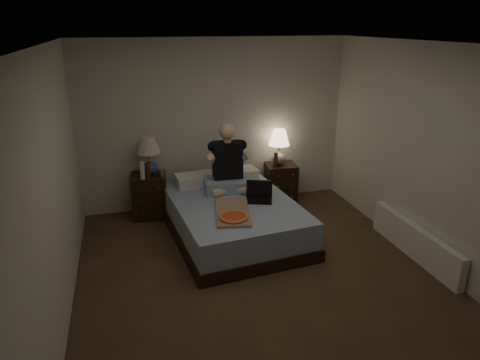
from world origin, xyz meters
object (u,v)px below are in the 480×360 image
object	(u,v)px
beer_bottle_left	(148,171)
radiator	(415,242)
lamp_right	(279,147)
pizza_box	(234,218)
nightstand_right	(280,182)
water_bottle	(142,170)
nightstand_left	(150,195)
laptop	(259,193)
beer_bottle_right	(276,160)
bed	(234,219)
person	(228,158)
soda_can	(162,173)
lamp_left	(149,156)

from	to	relation	value
beer_bottle_left	radiator	size ratio (longest dim) A/B	0.14
lamp_right	pizza_box	xyz separation A→B (m)	(-1.13, -1.54, -0.34)
nightstand_right	water_bottle	xyz separation A→B (m)	(-2.12, -0.19, 0.46)
nightstand_left	laptop	size ratio (longest dim) A/B	1.88
beer_bottle_right	lamp_right	bearing A→B (deg)	49.36
nightstand_right	beer_bottle_right	distance (m)	0.44
beer_bottle_left	radiator	xyz separation A→B (m)	(2.99, -1.89, -0.55)
bed	water_bottle	world-z (taller)	water_bottle
nightstand_left	person	size ratio (longest dim) A/B	0.69
nightstand_right	laptop	xyz separation A→B (m)	(-0.71, -1.06, 0.32)
water_bottle	laptop	bearing A→B (deg)	-31.47
lamp_right	water_bottle	bearing A→B (deg)	-174.69
bed	lamp_right	size ratio (longest dim) A/B	3.55
pizza_box	beer_bottle_right	bearing A→B (deg)	65.53
bed	nightstand_left	distance (m)	1.39
radiator	soda_can	bearing A→B (deg)	145.71
nightstand_right	soda_can	world-z (taller)	soda_can
bed	radiator	xyz separation A→B (m)	(1.97, -1.10, -0.05)
beer_bottle_right	pizza_box	xyz separation A→B (m)	(-1.05, -1.45, -0.18)
beer_bottle_right	lamp_left	bearing A→B (deg)	178.43
lamp_right	pizza_box	distance (m)	1.94
soda_can	person	distance (m)	0.99
beer_bottle_right	pizza_box	bearing A→B (deg)	-125.83
nightstand_left	soda_can	distance (m)	0.43
bed	nightstand_right	world-z (taller)	nightstand_right
nightstand_right	nightstand_left	bearing A→B (deg)	-173.64
bed	beer_bottle_right	distance (m)	1.36
person	laptop	world-z (taller)	person
nightstand_right	soda_can	size ratio (longest dim) A/B	6.01
person	pizza_box	world-z (taller)	person
laptop	pizza_box	bearing A→B (deg)	-114.15
lamp_left	lamp_right	bearing A→B (deg)	1.16
nightstand_right	beer_bottle_left	distance (m)	2.10
lamp_left	bed	bearing A→B (deg)	-43.91
soda_can	bed	bearing A→B (deg)	-44.20
pizza_box	nightstand_left	bearing A→B (deg)	131.51
radiator	nightstand_left	bearing A→B (deg)	145.62
soda_can	radiator	bearing A→B (deg)	-34.29
bed	laptop	bearing A→B (deg)	-18.11
bed	soda_can	size ratio (longest dim) A/B	19.90
laptop	pizza_box	distance (m)	0.68
nightstand_left	laptop	xyz separation A→B (m)	(1.34, -1.02, 0.30)
beer_bottle_right	bed	bearing A→B (deg)	-135.06
lamp_left	radiator	bearing A→B (deg)	-34.75
bed	pizza_box	distance (m)	0.64
nightstand_left	lamp_left	bearing A→B (deg)	14.65
lamp_left	nightstand_right	bearing A→B (deg)	1.13
beer_bottle_left	beer_bottle_right	xyz separation A→B (m)	(1.92, 0.11, -0.04)
lamp_right	beer_bottle_left	bearing A→B (deg)	-174.35
soda_can	radiator	world-z (taller)	soda_can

